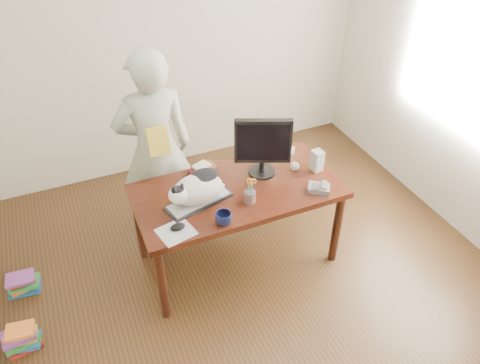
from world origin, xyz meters
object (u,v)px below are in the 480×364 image
(coffee_mug, at_px, (224,218))
(baseball, at_px, (295,166))
(keyboard, at_px, (199,201))
(person, at_px, (155,150))
(mouse, at_px, (178,227))
(book_pile_a, at_px, (22,338))
(monitor, at_px, (263,144))
(cat, at_px, (196,189))
(speaker, at_px, (317,161))
(desk, at_px, (234,198))
(book_pile_b, at_px, (23,283))
(calculator, at_px, (280,150))
(pen_cup, at_px, (250,195))
(phone, at_px, (319,188))
(book_stack, at_px, (203,169))

(coffee_mug, distance_m, baseball, 0.85)
(keyboard, distance_m, person, 0.67)
(mouse, distance_m, book_pile_a, 1.38)
(monitor, bearing_deg, keyboard, -143.27)
(cat, bearing_deg, speaker, -13.04)
(desk, distance_m, person, 0.76)
(keyboard, distance_m, monitor, 0.66)
(book_pile_b, bearing_deg, calculator, -0.80)
(coffee_mug, height_order, speaker, speaker)
(mouse, distance_m, calculator, 1.24)
(keyboard, height_order, book_pile_b, keyboard)
(monitor, distance_m, pen_cup, 0.43)
(cat, xyz_separation_m, book_pile_b, (-1.38, 0.40, -0.82))
(keyboard, xyz_separation_m, cat, (-0.01, -0.01, 0.13))
(person, bearing_deg, monitor, 148.54)
(person, xyz_separation_m, book_pile_b, (-1.24, -0.25, -0.80))
(mouse, xyz_separation_m, person, (0.08, 0.86, 0.10))
(phone, relative_size, book_pile_b, 0.78)
(mouse, bearing_deg, cat, 31.87)
(phone, height_order, speaker, speaker)
(coffee_mug, relative_size, calculator, 0.47)
(cat, xyz_separation_m, baseball, (0.87, 0.09, -0.10))
(book_stack, bearing_deg, person, 120.27)
(keyboard, bearing_deg, phone, -28.69)
(desk, height_order, cat, cat)
(desk, bearing_deg, pen_cup, -85.28)
(phone, height_order, person, person)
(mouse, bearing_deg, pen_cup, -5.03)
(cat, height_order, calculator, cat)
(keyboard, height_order, person, person)
(calculator, bearing_deg, speaker, -95.00)
(keyboard, bearing_deg, calculator, 8.16)
(cat, height_order, phone, cat)
(pen_cup, height_order, calculator, pen_cup)
(cat, bearing_deg, desk, 5.72)
(coffee_mug, distance_m, phone, 0.82)
(cat, bearing_deg, mouse, -150.13)
(pen_cup, relative_size, phone, 1.09)
(keyboard, height_order, book_stack, book_stack)
(mouse, relative_size, coffee_mug, 1.00)
(monitor, xyz_separation_m, mouse, (-0.82, -0.36, -0.26))
(coffee_mug, bearing_deg, cat, 109.89)
(pen_cup, bearing_deg, speaker, 13.57)
(keyboard, height_order, monitor, monitor)
(speaker, bearing_deg, phone, -122.23)
(keyboard, height_order, pen_cup, pen_cup)
(keyboard, xyz_separation_m, pen_cup, (0.35, -0.14, 0.05))
(calculator, bearing_deg, book_pile_a, 163.30)
(monitor, height_order, speaker, monitor)
(speaker, relative_size, baseball, 2.42)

